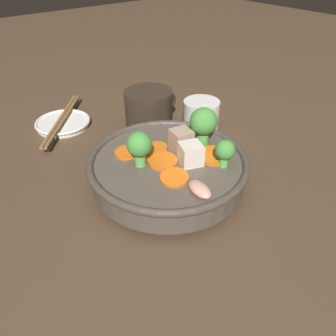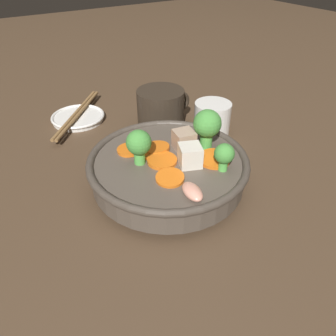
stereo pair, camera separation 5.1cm
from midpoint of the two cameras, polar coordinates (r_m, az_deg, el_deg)
name	(u,v)px [view 2 (the right image)]	position (r m, az deg, el deg)	size (l,w,h in m)	color
ground_plane	(168,185)	(0.52, 2.76, -3.00)	(3.00, 3.00, 0.00)	#4C3826
stirfry_bowl	(169,166)	(0.50, 3.08, 0.26)	(0.25, 0.25, 0.11)	#51473D
side_saucer	(78,117)	(0.73, -13.49, 8.50)	(0.11, 0.11, 0.01)	white
tea_cup	(212,118)	(0.66, 9.91, 8.48)	(0.07, 0.07, 0.06)	white
dark_mug	(161,109)	(0.67, 0.99, 10.21)	(0.12, 0.10, 0.08)	#33281E
chopsticks_pair	(77,113)	(0.72, -13.59, 9.17)	(0.16, 0.18, 0.01)	olive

